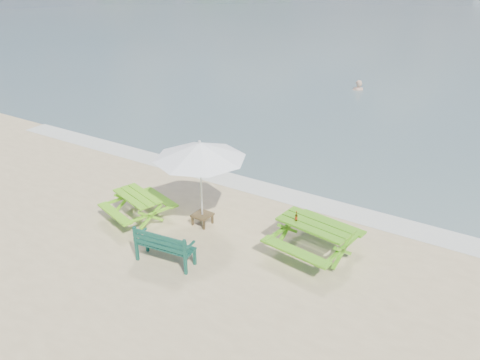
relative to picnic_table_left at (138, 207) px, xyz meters
The scene contains 8 objects.
foam_strip 3.98m from the picnic_table_left, 54.72° to the left, with size 22.00×0.90×0.01m, color silver.
picnic_table_left is the anchor object (origin of this frame).
picnic_table_right 4.67m from the picnic_table_left, 11.54° to the left, with size 1.93×2.10×0.81m.
park_bench 2.20m from the picnic_table_left, 31.24° to the right, with size 1.42×0.63×0.84m.
side_table 1.74m from the picnic_table_left, 21.78° to the left, with size 0.47×0.47×0.30m.
patio_umbrella 2.44m from the picnic_table_left, 21.78° to the left, with size 2.36×2.36×2.26m.
beer_bottle 4.26m from the picnic_table_left, 11.22° to the left, with size 0.06×0.06×0.24m.
swimmer 15.96m from the picnic_table_left, 88.27° to the left, with size 0.78×0.63×1.85m.
Camera 1 is at (5.65, -6.34, 6.26)m, focal length 35.00 mm.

